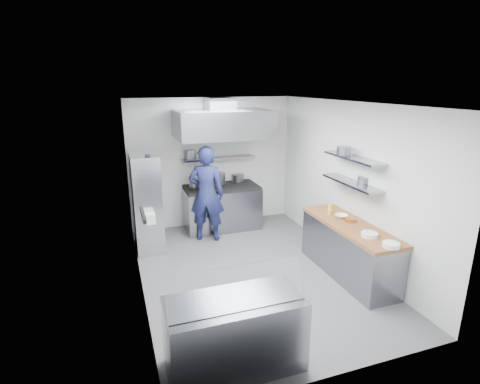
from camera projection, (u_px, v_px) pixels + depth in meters
name	position (u px, v px, depth m)	size (l,w,h in m)	color
floor	(252.00, 272.00, 6.37)	(5.00, 5.00, 0.00)	#48484A
ceiling	(253.00, 103.00, 5.58)	(5.00, 5.00, 0.00)	silver
wall_back	(212.00, 163.00, 8.24)	(3.60, 0.02, 2.80)	white
wall_front	(342.00, 261.00, 3.71)	(3.60, 0.02, 2.80)	white
wall_left	(136.00, 205.00, 5.41)	(5.00, 0.02, 2.80)	white
wall_right	(348.00, 183.00, 6.54)	(5.00, 0.02, 2.80)	white
gas_range	(222.00, 208.00, 8.18)	(1.60, 0.80, 0.90)	gray
cooktop	(222.00, 187.00, 8.04)	(1.57, 0.78, 0.06)	black
stock_pot_left	(195.00, 183.00, 7.87)	(0.25, 0.25, 0.20)	slate
stock_pot_mid	(218.00, 178.00, 8.19)	(0.33, 0.33, 0.24)	slate
stock_pot_right	(238.00, 178.00, 8.41)	(0.27, 0.27, 0.16)	slate
over_range_shelf	(218.00, 158.00, 8.09)	(1.60, 0.30, 0.04)	gray
shelf_pot_a	(190.00, 154.00, 8.00)	(0.27, 0.27, 0.18)	slate
extractor_hood	(223.00, 124.00, 7.50)	(1.90, 1.15, 0.55)	gray
hood_duct	(220.00, 104.00, 7.60)	(0.55, 0.55, 0.24)	slate
red_firebox	(155.00, 166.00, 7.79)	(0.22, 0.10, 0.26)	red
chef	(206.00, 194.00, 7.44)	(0.71, 0.46, 1.93)	#1A204F
wire_rack	(147.00, 202.00, 7.06)	(0.50, 0.90, 1.85)	silver
rack_bin_a	(150.00, 218.00, 6.59)	(0.16, 0.20, 0.18)	white
rack_bin_b	(146.00, 185.00, 6.85)	(0.15, 0.19, 0.17)	yellow
rack_jar	(148.00, 160.00, 6.52)	(0.10, 0.10, 0.18)	black
knife_strip	(143.00, 215.00, 4.56)	(0.04, 0.55, 0.05)	black
prep_counter_base	(348.00, 251.00, 6.17)	(0.62, 2.00, 0.84)	gray
prep_counter_top	(351.00, 226.00, 6.05)	(0.65, 2.04, 0.06)	brown
plate_stack_a	(391.00, 245.00, 5.19)	(0.24, 0.24, 0.06)	white
plate_stack_b	(369.00, 235.00, 5.54)	(0.24, 0.24, 0.06)	white
copper_pan	(350.00, 220.00, 6.14)	(0.18, 0.18, 0.06)	#C76E38
squeeze_bottle	(330.00, 209.00, 6.46)	(0.07, 0.07, 0.18)	yellow
mixing_bowl	(341.00, 216.00, 6.33)	(0.21, 0.21, 0.05)	white
wall_shelf_lower	(351.00, 183.00, 6.19)	(0.30, 1.30, 0.04)	gray
wall_shelf_upper	(353.00, 158.00, 6.07)	(0.30, 1.30, 0.04)	gray
shelf_pot_c	(364.00, 180.00, 6.12)	(0.22, 0.22, 0.10)	slate
shelf_pot_d	(344.00, 151.00, 6.21)	(0.23, 0.23, 0.14)	slate
display_case	(234.00, 334.00, 4.13)	(1.50, 0.70, 0.85)	gray
display_glass	(238.00, 288.00, 3.84)	(1.47, 0.02, 0.45)	silver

